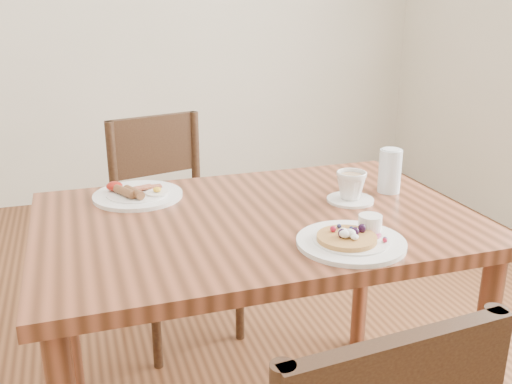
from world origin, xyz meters
TOP-DOWN VIEW (x-y plane):
  - dining_table at (0.00, 0.00)m, footprint 1.20×0.80m
  - chair_far at (-0.12, 0.72)m, footprint 0.51×0.51m
  - pancake_plate at (0.17, -0.26)m, footprint 0.27×0.27m
  - breakfast_plate at (-0.30, 0.26)m, footprint 0.27×0.27m
  - teacup_saucer at (0.31, 0.03)m, footprint 0.14×0.14m
  - water_glass at (0.46, 0.07)m, footprint 0.07×0.07m

SIDE VIEW (x-z plane):
  - chair_far at x=-0.12m, z-range 0.05..0.93m
  - dining_table at x=0.00m, z-range 0.28..1.03m
  - breakfast_plate at x=-0.30m, z-range 0.74..0.78m
  - pancake_plate at x=0.17m, z-range 0.74..0.79m
  - teacup_saucer at x=0.31m, z-range 0.75..0.84m
  - water_glass at x=0.46m, z-range 0.75..0.89m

